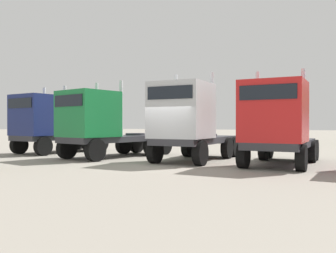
{
  "coord_description": "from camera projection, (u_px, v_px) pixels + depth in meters",
  "views": [
    {
      "loc": [
        7.03,
        -13.62,
        1.76
      ],
      "look_at": [
        -1.37,
        3.04,
        1.64
      ],
      "focal_mm": 38.77,
      "sensor_mm": 36.0,
      "label": 1
    }
  ],
  "objects": [
    {
      "name": "semi_truck_red",
      "position": [
        277.0,
        123.0,
        14.94
      ],
      "size": [
        2.62,
        5.96,
        4.07
      ],
      "rotation": [
        0.0,
        0.0,
        -1.58
      ],
      "color": "#333338",
      "rests_on": "ground"
    },
    {
      "name": "oak_far_centre",
      "position": [
        252.0,
        103.0,
        35.45
      ],
      "size": [
        3.11,
        3.11,
        5.45
      ],
      "color": "#4C3823",
      "rests_on": "ground"
    },
    {
      "name": "oak_far_left",
      "position": [
        170.0,
        105.0,
        39.4
      ],
      "size": [
        3.71,
        3.71,
        5.76
      ],
      "color": "#4C3823",
      "rests_on": "ground"
    },
    {
      "name": "semi_truck_silver",
      "position": [
        187.0,
        121.0,
        16.82
      ],
      "size": [
        2.6,
        6.04,
        4.21
      ],
      "rotation": [
        0.0,
        0.0,
        -1.58
      ],
      "color": "#333338",
      "rests_on": "ground"
    },
    {
      "name": "ground",
      "position": [
        165.0,
        166.0,
        15.34
      ],
      "size": [
        200.0,
        200.0,
        0.0
      ],
      "primitive_type": "plane",
      "color": "gray"
    },
    {
      "name": "semi_truck_green",
      "position": [
        100.0,
        124.0,
        18.65
      ],
      "size": [
        3.76,
        6.74,
        4.0
      ],
      "rotation": [
        0.0,
        0.0,
        -1.78
      ],
      "color": "#333338",
      "rests_on": "ground"
    },
    {
      "name": "semi_truck_navy",
      "position": [
        46.0,
        124.0,
        21.66
      ],
      "size": [
        3.17,
        6.1,
        4.06
      ],
      "rotation": [
        0.0,
        0.0,
        -1.68
      ],
      "color": "#333338",
      "rests_on": "ground"
    }
  ]
}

